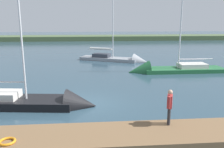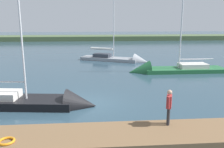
% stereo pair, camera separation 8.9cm
% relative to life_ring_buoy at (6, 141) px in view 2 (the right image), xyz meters
% --- Properties ---
extents(ground_plane, '(200.00, 200.00, 0.00)m').
position_rel_life_ring_buoy_xyz_m(ground_plane, '(-3.01, -6.42, -0.84)').
color(ground_plane, '#2D4756').
extents(far_shoreline, '(180.00, 8.00, 2.40)m').
position_rel_life_ring_buoy_xyz_m(far_shoreline, '(-3.01, -58.46, -0.84)').
color(far_shoreline, '#4C603D').
rests_on(far_shoreline, ground_plane).
extents(dock_pier, '(24.67, 2.32, 0.79)m').
position_rel_life_ring_buoy_xyz_m(dock_pier, '(-3.01, -0.46, -0.45)').
color(dock_pier, brown).
rests_on(dock_pier, ground_plane).
extents(life_ring_buoy, '(0.66, 0.66, 0.10)m').
position_rel_life_ring_buoy_xyz_m(life_ring_buoy, '(0.00, 0.00, 0.00)').
color(life_ring_buoy, orange).
rests_on(life_ring_buoy, dock_pier).
extents(sailboat_far_left, '(9.14, 3.14, 10.40)m').
position_rel_life_ring_buoy_xyz_m(sailboat_far_left, '(0.17, -6.19, -0.69)').
color(sailboat_far_left, black).
rests_on(sailboat_far_left, ground_plane).
extents(sailboat_near_dock, '(9.44, 5.89, 10.60)m').
position_rel_life_ring_buoy_xyz_m(sailboat_near_dock, '(-7.16, -23.04, -0.68)').
color(sailboat_near_dock, gray).
rests_on(sailboat_near_dock, ground_plane).
extents(sailboat_far_right, '(10.39, 2.47, 11.05)m').
position_rel_life_ring_buoy_xyz_m(sailboat_far_right, '(-11.32, -15.72, -0.74)').
color(sailboat_far_right, '#236638').
rests_on(sailboat_far_right, ground_plane).
extents(person_on_dock, '(0.37, 0.59, 1.65)m').
position_rel_life_ring_buoy_xyz_m(person_on_dock, '(-6.84, -1.13, 0.89)').
color(person_on_dock, '#28282D').
rests_on(person_on_dock, dock_pier).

